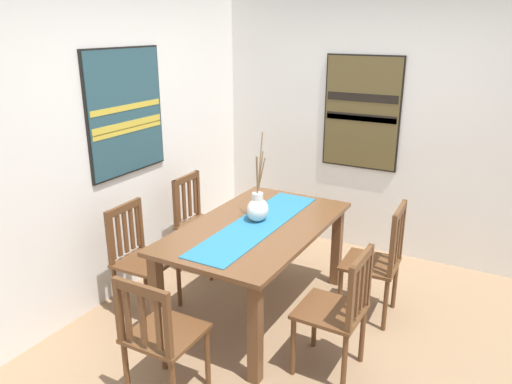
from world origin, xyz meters
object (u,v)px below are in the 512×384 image
object	(u,v)px
centerpiece_vase	(258,208)
chair_2	(338,309)
dining_table	(257,238)
painting_on_back_wall	(125,112)
chair_0	(160,335)
chair_1	(140,256)
painting_on_side_wall	(362,113)
chair_4	(378,261)
chair_3	(199,221)

from	to	relation	value
centerpiece_vase	chair_2	distance (m)	1.06
dining_table	painting_on_back_wall	bearing A→B (deg)	93.48
chair_0	chair_2	xyz separation A→B (m)	(0.78, -0.85, 0.01)
centerpiece_vase	dining_table	bearing A→B (deg)	-154.85
chair_1	chair_2	xyz separation A→B (m)	(0.04, -1.67, -0.01)
chair_0	chair_2	bearing A→B (deg)	-47.46
chair_1	painting_on_side_wall	xyz separation A→B (m)	(2.07, -1.12, 0.95)
centerpiece_vase	chair_4	xyz separation A→B (m)	(0.34, -0.90, -0.39)
dining_table	chair_2	bearing A→B (deg)	-115.35
centerpiece_vase	chair_1	world-z (taller)	centerpiece_vase
chair_1	painting_on_back_wall	size ratio (longest dim) A/B	0.87
dining_table	painting_on_back_wall	xyz separation A→B (m)	(-0.07, 1.21, 0.91)
centerpiece_vase	chair_2	world-z (taller)	centerpiece_vase
chair_0	painting_on_side_wall	distance (m)	2.99
painting_on_back_wall	chair_1	bearing A→B (deg)	-134.48
chair_0	chair_1	world-z (taller)	chair_1
chair_1	chair_4	size ratio (longest dim) A/B	0.94
dining_table	chair_2	size ratio (longest dim) A/B	1.84
chair_1	painting_on_side_wall	size ratio (longest dim) A/B	0.81
centerpiece_vase	chair_1	size ratio (longest dim) A/B	0.77
chair_2	dining_table	bearing A→B (deg)	64.65
dining_table	chair_3	bearing A→B (deg)	63.83
chair_2	chair_3	distance (m)	1.88
chair_3	chair_4	size ratio (longest dim) A/B	0.95
chair_3	painting_on_back_wall	world-z (taller)	painting_on_back_wall
centerpiece_vase	painting_on_back_wall	size ratio (longest dim) A/B	0.67
chair_3	painting_on_back_wall	distance (m)	1.24
centerpiece_vase	chair_2	xyz separation A→B (m)	(-0.46, -0.86, -0.40)
chair_0	painting_on_side_wall	world-z (taller)	painting_on_side_wall
dining_table	painting_on_side_wall	world-z (taller)	painting_on_side_wall
chair_2	painting_on_back_wall	distance (m)	2.33
chair_1	chair_2	size ratio (longest dim) A/B	1.00
chair_2	chair_4	world-z (taller)	chair_4
chair_1	painting_on_back_wall	xyz separation A→B (m)	(0.36, 0.37, 1.08)
dining_table	chair_2	xyz separation A→B (m)	(-0.39, -0.83, -0.18)
chair_2	painting_on_side_wall	bearing A→B (deg)	15.16
chair_2	painting_on_back_wall	size ratio (longest dim) A/B	0.87
chair_4	painting_on_back_wall	xyz separation A→B (m)	(-0.48, 2.07, 1.08)
chair_3	chair_2	bearing A→B (deg)	-115.77
chair_2	painting_on_side_wall	world-z (taller)	painting_on_side_wall
chair_2	painting_on_back_wall	world-z (taller)	painting_on_back_wall
dining_table	centerpiece_vase	size ratio (longest dim) A/B	2.38
painting_on_side_wall	chair_3	bearing A→B (deg)	136.56
chair_3	dining_table	bearing A→B (deg)	-116.17
chair_2	painting_on_side_wall	distance (m)	2.31
dining_table	chair_1	bearing A→B (deg)	117.35
chair_1	chair_4	xyz separation A→B (m)	(0.85, -1.71, 0.01)
chair_0	chair_1	bearing A→B (deg)	47.86
chair_3	chair_4	distance (m)	1.73
chair_4	painting_on_back_wall	size ratio (longest dim) A/B	0.92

